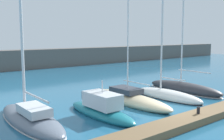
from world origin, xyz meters
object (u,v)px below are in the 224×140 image
motorboat_teal_second (101,109)px  sailboat_charcoal_fifth (184,87)px  sailboat_slate_nearest (30,116)px  sailboat_sand_third (129,98)px  dock_bollard (198,110)px  sailboat_white_fourth (167,95)px

motorboat_teal_second → sailboat_charcoal_fifth: 11.02m
sailboat_slate_nearest → sailboat_charcoal_fifth: 15.20m
sailboat_slate_nearest → sailboat_sand_third: size_ratio=0.95×
sailboat_slate_nearest → dock_bollard: (8.42, -6.15, 0.25)m
sailboat_white_fourth → dock_bollard: size_ratio=29.78×
sailboat_sand_third → sailboat_slate_nearest: bearing=89.1°
motorboat_teal_second → dock_bollard: motorboat_teal_second is taller
sailboat_slate_nearest → sailboat_sand_third: bearing=-90.1°
motorboat_teal_second → sailboat_white_fourth: size_ratio=0.50×
sailboat_sand_third → dock_bollard: sailboat_sand_third is taller
motorboat_teal_second → sailboat_white_fourth: bearing=-86.1°
motorboat_teal_second → sailboat_charcoal_fifth: (10.93, 1.40, -0.09)m
sailboat_slate_nearest → motorboat_teal_second: 4.52m
sailboat_slate_nearest → motorboat_teal_second: sailboat_slate_nearest is taller
sailboat_white_fourth → sailboat_sand_third: bearing=76.3°
sailboat_sand_third → sailboat_white_fourth: sailboat_sand_third is taller
sailboat_sand_third → sailboat_charcoal_fifth: 7.18m
sailboat_charcoal_fifth → dock_bollard: size_ratio=34.73×
sailboat_slate_nearest → sailboat_white_fourth: (11.76, -0.91, -0.11)m
sailboat_white_fourth → sailboat_charcoal_fifth: size_ratio=0.86×
sailboat_slate_nearest → dock_bollard: size_ratio=37.48×
dock_bollard → sailboat_slate_nearest: bearing=143.9°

